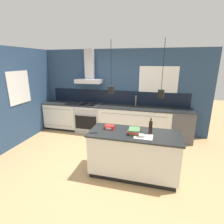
{
  "coord_description": "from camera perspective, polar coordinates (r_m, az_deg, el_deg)",
  "views": [
    {
      "loc": [
        1.25,
        -3.37,
        2.25
      ],
      "look_at": [
        0.21,
        0.57,
        1.05
      ],
      "focal_mm": 28.0,
      "sensor_mm": 36.0,
      "label": 1
    }
  ],
  "objects": [
    {
      "name": "dishwasher",
      "position": [
        5.42,
        21.84,
        -4.15
      ],
      "size": [
        0.6,
        0.65,
        0.91
      ],
      "color": "#4C4C51",
      "rests_on": "ground_plane"
    },
    {
      "name": "counter_run_sink",
      "position": [
        5.41,
        7.31,
        -3.05
      ],
      "size": [
        2.15,
        0.64,
        1.23
      ],
      "color": "black",
      "rests_on": "ground_plane"
    },
    {
      "name": "ground_plane",
      "position": [
        4.24,
        -4.94,
        -15.68
      ],
      "size": [
        16.0,
        16.0,
        0.0
      ],
      "primitive_type": "plane",
      "color": "tan",
      "rests_on": "ground"
    },
    {
      "name": "kitchen_island",
      "position": [
        3.62,
        7.05,
        -13.36
      ],
      "size": [
        1.76,
        0.76,
        0.91
      ],
      "color": "black",
      "rests_on": "ground_plane"
    },
    {
      "name": "wall_back",
      "position": [
        5.6,
        1.15,
        7.2
      ],
      "size": [
        5.6,
        2.42,
        2.6
      ],
      "color": "navy",
      "rests_on": "ground_plane"
    },
    {
      "name": "counter_run_left",
      "position": [
        6.18,
        -15.67,
        -1.05
      ],
      "size": [
        1.13,
        0.64,
        0.91
      ],
      "color": "black",
      "rests_on": "ground_plane"
    },
    {
      "name": "wall_left",
      "position": [
        5.57,
        -27.06,
        4.84
      ],
      "size": [
        0.08,
        3.8,
        2.6
      ],
      "color": "navy",
      "rests_on": "ground_plane"
    },
    {
      "name": "red_supply_box",
      "position": [
        3.57,
        -0.82,
        -4.98
      ],
      "size": [
        0.19,
        0.15,
        0.07
      ],
      "color": "red",
      "rests_on": "kitchen_island"
    },
    {
      "name": "book_stack",
      "position": [
        3.37,
        7.22,
        -6.16
      ],
      "size": [
        0.23,
        0.28,
        0.1
      ],
      "color": "#4C7F4C",
      "rests_on": "kitchen_island"
    },
    {
      "name": "paper_pile",
      "position": [
        3.28,
        10.21,
        -7.91
      ],
      "size": [
        0.34,
        0.26,
        0.01
      ],
      "color": "silver",
      "rests_on": "kitchen_island"
    },
    {
      "name": "oven_range",
      "position": [
        5.76,
        -7.39,
        -1.89
      ],
      "size": [
        0.81,
        0.66,
        0.91
      ],
      "color": "#B5B5BA",
      "rests_on": "ground_plane"
    },
    {
      "name": "bottle_on_island",
      "position": [
        3.36,
        12.47,
        -4.97
      ],
      "size": [
        0.07,
        0.07,
        0.32
      ],
      "color": "black",
      "rests_on": "kitchen_island"
    }
  ]
}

